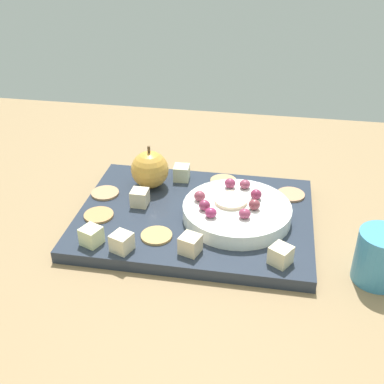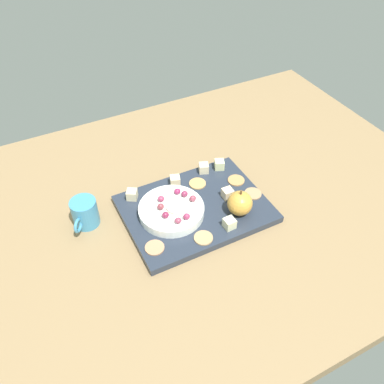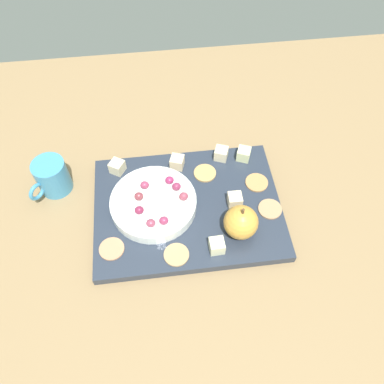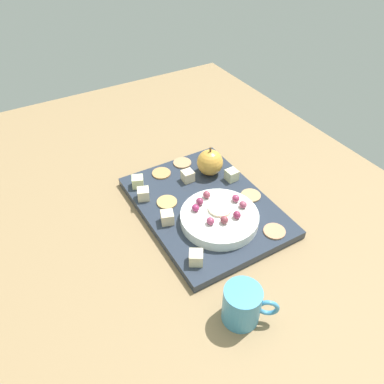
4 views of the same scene
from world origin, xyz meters
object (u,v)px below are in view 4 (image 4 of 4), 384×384
Objects in this scene: apple_whole at (210,162)px; cheese_cube_2 at (196,258)px; grape_1 at (243,205)px; cheese_cube_4 at (143,194)px; grape_7 at (224,220)px; cheese_cube_0 at (138,182)px; cracker_2 at (274,231)px; cracker_3 at (182,163)px; grape_0 at (201,201)px; cheese_cube_3 at (167,217)px; grape_3 at (237,215)px; serving_dish at (219,218)px; grape_5 at (210,221)px; cup at (242,305)px; cracker_0 at (167,202)px; grape_6 at (236,198)px; cheese_cube_1 at (232,175)px; platter at (205,206)px; cracker_1 at (161,173)px; grape_2 at (207,195)px; grape_4 at (196,208)px; cracker_4 at (251,195)px; apple_slice_0 at (220,209)px; cheese_cube_5 at (188,176)px.

apple_whole reaches higher than cheese_cube_2.
apple_whole is at bearing 173.27° from grape_1.
grape_7 reaches higher than cheese_cube_4.
cheese_cube_0 reaches higher than cracker_2.
grape_7 is at bearing 29.85° from cheese_cube_4.
cracker_3 is 19.53cm from grape_0.
grape_3 is (8.63, 12.60, 1.89)cm from cheese_cube_3.
serving_dish is 4.15cm from grape_5.
cheese_cube_4 is 36.63cm from cup.
grape_5 reaches higher than cracker_0.
grape_6 is (-3.20, 8.85, 0.05)cm from grape_5.
platter is at bearing -67.77° from cheese_cube_1.
cracker_3 is at bearing 101.03° from cheese_cube_0.
cheese_cube_4 reaches higher than platter.
cheese_cube_2 is 0.57× the size of cracker_1.
grape_2 is at bearing 13.07° from cracker_1.
cracker_1 is at bearing 101.75° from cheese_cube_0.
cheese_cube_3 reaches higher than cracker_2.
cheese_cube_4 is 21.41cm from grape_7.
grape_1 is (7.62, 5.23, 4.19)cm from platter.
cup is at bearing -11.29° from grape_4.
grape_2 is 1.00× the size of grape_5.
cheese_cube_0 is 1.00× the size of cheese_cube_3.
cheese_cube_1 reaches higher than cracker_2.
apple_whole is 12.48cm from grape_2.
cracker_3 is (-7.67, 14.86, -1.18)cm from cheese_cube_4.
cheese_cube_2 is 1.50× the size of grape_4.
apple_whole is 1.39× the size of cracker_4.
cheese_cube_4 is 14.43cm from grape_0.
cup is at bearing -2.97° from cracker_0.
cracker_3 is 24.46cm from grape_1.
grape_7 reaches higher than cracker_1.
cup is at bearing -24.13° from apple_whole.
cracker_1 is 2.63× the size of grape_3.
cheese_cube_1 is at bearing 149.38° from grape_6.
apple_slice_0 is (-1.13, 0.86, 1.52)cm from serving_dish.
cheese_cube_2 is at bearing -63.89° from cracker_4.
cheese_cube_5 is 17.86cm from grape_1.
grape_0 is 8.05cm from grape_6.
cracker_4 is 0.91× the size of apple_slice_0.
grape_7 is at bearing -23.79° from apple_whole.
cracker_2 is at bearing 21.26° from cracker_1.
grape_2 reaches higher than cracker_1.
apple_slice_0 reaches higher than cracker_0.
cracker_3 is at bearing 164.25° from cup.
apple_slice_0 is (-2.56, 4.19, -0.48)cm from grape_5.
platter is 13.84× the size of cheese_cube_1.
grape_7 is at bearing -21.08° from apple_slice_0.
cheese_cube_3 is at bearing 2.02° from cheese_cube_0.
grape_0 is 26.71cm from cup.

